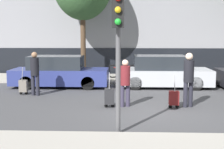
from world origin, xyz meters
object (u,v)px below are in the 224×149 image
trolley_center (109,96)px  pedestrian_left (35,71)px  pedestrian_right (189,76)px  parked_car_0 (59,73)px  traffic_light (118,35)px  parked_bicycle (123,71)px  pedestrian_center (125,80)px  trolley_right (174,98)px  parked_car_1 (162,72)px  trolley_left (23,86)px

trolley_center → pedestrian_left: bearing=147.5°
pedestrian_right → parked_car_0: bearing=120.7°
traffic_light → parked_bicycle: traffic_light is taller
pedestrian_center → trolley_right: size_ratio=1.43×
trolley_right → traffic_light: traffic_light is taller
parked_car_1 → traffic_light: 7.53m
trolley_center → parked_bicycle: size_ratio=0.67×
parked_car_0 → trolley_left: parked_car_0 is taller
parked_car_1 → pedestrian_center: size_ratio=2.68×
trolley_left → pedestrian_right: size_ratio=0.62×
trolley_center → parked_bicycle: bearing=86.2°
parked_car_0 → trolley_right: bearing=-40.9°
parked_car_0 → parked_bicycle: bearing=37.1°
pedestrian_left → trolley_center: size_ratio=1.47×
pedestrian_left → trolley_left: 0.84m
trolley_left → pedestrian_right: bearing=-16.9°
pedestrian_center → traffic_light: (-0.18, -3.02, 1.53)m
pedestrian_center → trolley_left: bearing=136.9°
trolley_center → trolley_right: 2.15m
pedestrian_left → parked_car_1: bearing=37.3°
pedestrian_right → parked_bicycle: pedestrian_right is taller
traffic_light → parked_car_1: bearing=74.9°
trolley_right → parked_bicycle: size_ratio=0.63×
trolley_right → parked_car_0: bearing=139.1°
traffic_light → parked_bicycle: size_ratio=1.92×
parked_car_1 → parked_bicycle: 2.77m
trolley_left → parked_bicycle: (4.03, 4.18, 0.13)m
parked_car_0 → pedestrian_right: pedestrian_right is taller
parked_car_1 → pedestrian_left: 5.80m
trolley_left → trolley_center: size_ratio=0.96×
pedestrian_left → pedestrian_right: pedestrian_right is taller
parked_car_1 → parked_bicycle: size_ratio=2.43×
trolley_center → traffic_light: size_ratio=0.35×
pedestrian_left → pedestrian_right: size_ratio=0.95×
parked_car_0 → parked_bicycle: size_ratio=2.51×
pedestrian_left → trolley_left: pedestrian_left is taller
pedestrian_right → parked_bicycle: (-2.24, 6.08, -0.56)m
trolley_left → traffic_light: 6.67m
pedestrian_right → traffic_light: (-2.31, -3.04, 1.39)m
trolley_right → traffic_light: (-1.80, -2.83, 2.09)m
pedestrian_left → trolley_center: 3.70m
parked_car_1 → trolley_left: 6.25m
trolley_center → pedestrian_right: (2.65, 0.20, 0.67)m
pedestrian_left → parked_car_0: bearing=90.0°
parked_car_1 → pedestrian_center: bearing=-113.1°
trolley_left → parked_bicycle: 5.81m
pedestrian_left → traffic_light: traffic_light is taller
parked_car_0 → trolley_right: parked_car_0 is taller
parked_bicycle → parked_car_0: bearing=-142.9°
trolley_center → parked_bicycle: 6.30m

